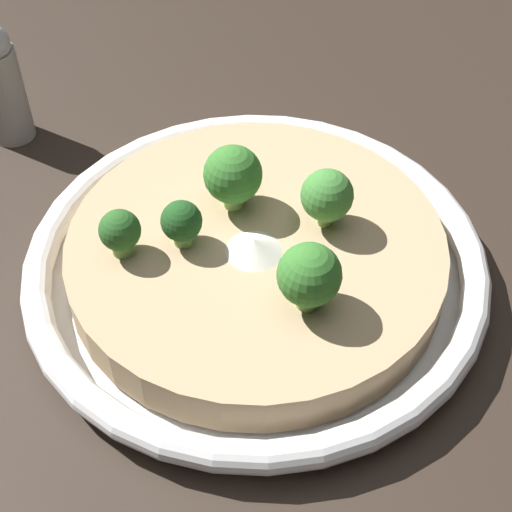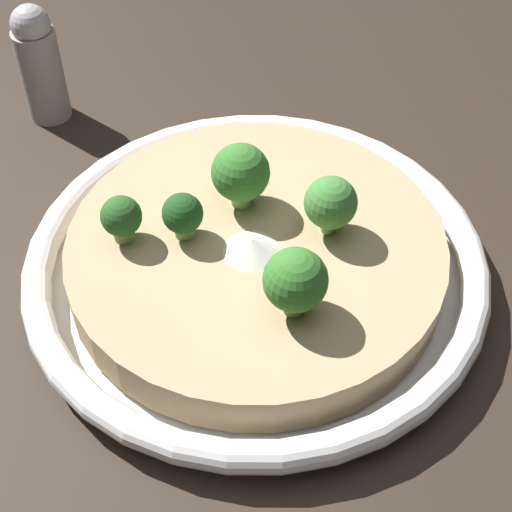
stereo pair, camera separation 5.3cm
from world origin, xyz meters
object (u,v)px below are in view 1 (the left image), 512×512
at_px(risotto_bowl, 256,261).
at_px(broccoli_left, 233,175).
at_px(broccoli_back_left, 327,196).
at_px(broccoli_front, 120,232).
at_px(broccoli_right, 309,276).
at_px(pepper_shaker, 0,83).
at_px(broccoli_front_right, 182,222).

height_order(risotto_bowl, broccoli_left, broccoli_left).
height_order(broccoli_back_left, broccoli_front, broccoli_back_left).
relative_size(broccoli_back_left, broccoli_left, 0.90).
bearing_deg(broccoli_front, risotto_bowl, 105.51).
xyz_separation_m(broccoli_back_left, broccoli_right, (0.07, -0.00, 0.00)).
bearing_deg(broccoli_left, broccoli_right, 36.53).
distance_m(risotto_bowl, pepper_shaker, 0.26).
bearing_deg(pepper_shaker, broccoli_front_right, 52.17).
relative_size(broccoli_right, pepper_shaker, 0.46).
distance_m(broccoli_front, broccoli_front_right, 0.04).
height_order(risotto_bowl, pepper_shaker, pepper_shaker).
bearing_deg(broccoli_right, broccoli_back_left, 176.87).
bearing_deg(broccoli_front_right, broccoli_front, -68.76).
distance_m(broccoli_front, pepper_shaker, 0.21).
xyz_separation_m(broccoli_right, broccoli_front_right, (-0.04, -0.09, -0.01)).
xyz_separation_m(broccoli_left, pepper_shaker, (-0.10, -0.20, -0.01)).
bearing_deg(broccoli_left, broccoli_front, -49.20).
bearing_deg(broccoli_front_right, pepper_shaker, -127.83).
height_order(broccoli_back_left, broccoli_left, broccoli_left).
bearing_deg(broccoli_front, broccoli_front_right, 111.24).
distance_m(risotto_bowl, broccoli_front_right, 0.06).
xyz_separation_m(risotto_bowl, broccoli_back_left, (-0.02, 0.04, 0.05)).
height_order(risotto_bowl, broccoli_front, broccoli_front).
distance_m(risotto_bowl, broccoli_front, 0.10).
bearing_deg(broccoli_back_left, broccoli_front_right, -70.43).
height_order(risotto_bowl, broccoli_front_right, broccoli_front_right).
bearing_deg(pepper_shaker, risotto_bowl, 60.15).
xyz_separation_m(risotto_bowl, broccoli_right, (0.05, 0.04, 0.05)).
height_order(broccoli_front, pepper_shaker, pepper_shaker).
xyz_separation_m(broccoli_back_left, broccoli_front_right, (0.03, -0.09, -0.01)).
height_order(broccoli_right, pepper_shaker, pepper_shaker).
bearing_deg(pepper_shaker, broccoli_left, 64.49).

